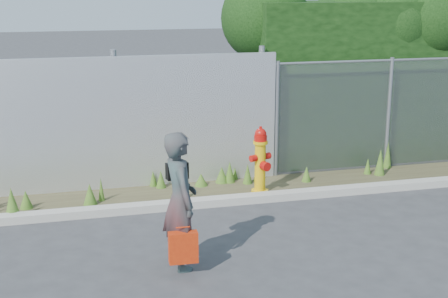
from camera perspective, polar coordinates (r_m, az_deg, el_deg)
name	(u,v)px	position (r m, az deg, el deg)	size (l,w,h in m)	color
ground	(273,249)	(8.17, 4.51, -9.13)	(80.00, 80.00, 0.00)	#363638
curb	(236,200)	(9.75, 1.14, -4.65)	(16.00, 0.22, 0.12)	#A6A296
weed_strip	(164,188)	(10.10, -5.52, -3.53)	(16.00, 1.34, 0.54)	#433D26
corrugated_fence	(18,129)	(10.34, -18.34, 1.74)	(8.50, 0.21, 2.30)	silver
chainlink_fence	(440,111)	(12.29, 19.10, 3.34)	(6.50, 0.07, 2.05)	gray
hedge	(411,53)	(12.96, 16.73, 8.39)	(7.83, 2.03, 3.55)	black
fire_hydrant	(260,161)	(10.07, 3.34, -1.13)	(0.38, 0.34, 1.12)	#E8B50C
woman	(180,201)	(7.41, -4.04, -4.73)	(0.61, 0.40, 1.67)	#0F615F
red_tote_bag	(183,247)	(7.34, -3.75, -8.96)	(0.34, 0.12, 0.44)	#B2230A
black_shoulder_bag	(177,171)	(7.47, -4.31, -2.00)	(0.26, 0.11, 0.20)	black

